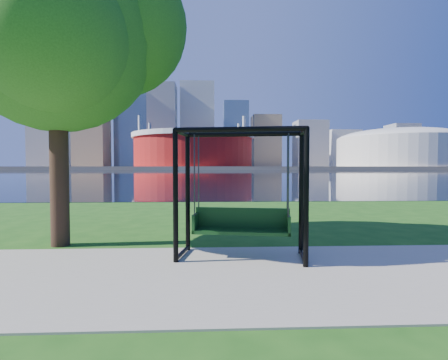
{
  "coord_description": "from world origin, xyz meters",
  "views": [
    {
      "loc": [
        -0.08,
        -6.4,
        1.87
      ],
      "look_at": [
        0.22,
        0.0,
        1.63
      ],
      "focal_mm": 28.0,
      "sensor_mm": 36.0,
      "label": 1
    }
  ],
  "objects": [
    {
      "name": "ground",
      "position": [
        0.0,
        0.0,
        0.0
      ],
      "size": [
        900.0,
        900.0,
        0.0
      ],
      "primitive_type": "plane",
      "color": "#1E5114",
      "rests_on": "ground"
    },
    {
      "name": "path",
      "position": [
        0.0,
        -0.5,
        0.01
      ],
      "size": [
        120.0,
        4.0,
        0.03
      ],
      "primitive_type": "cube",
      "color": "#9E937F",
      "rests_on": "ground"
    },
    {
      "name": "river",
      "position": [
        0.0,
        102.0,
        0.01
      ],
      "size": [
        900.0,
        180.0,
        0.02
      ],
      "primitive_type": "cube",
      "color": "black",
      "rests_on": "ground"
    },
    {
      "name": "far_bank",
      "position": [
        0.0,
        306.0,
        1.0
      ],
      "size": [
        900.0,
        228.0,
        2.0
      ],
      "primitive_type": "cube",
      "color": "#937F60",
      "rests_on": "ground"
    },
    {
      "name": "stadium",
      "position": [
        -10.0,
        235.0,
        14.23
      ],
      "size": [
        83.0,
        83.0,
        32.0
      ],
      "color": "maroon",
      "rests_on": "far_bank"
    },
    {
      "name": "arena",
      "position": [
        135.0,
        235.0,
        15.87
      ],
      "size": [
        84.0,
        84.0,
        26.56
      ],
      "color": "beige",
      "rests_on": "far_bank"
    },
    {
      "name": "skyline",
      "position": [
        -4.27,
        319.39,
        35.89
      ],
      "size": [
        392.0,
        66.0,
        96.5
      ],
      "color": "gray",
      "rests_on": "far_bank"
    },
    {
      "name": "swing",
      "position": [
        0.61,
        0.63,
        1.27
      ],
      "size": [
        2.71,
        1.54,
        2.62
      ],
      "rotation": [
        0.0,
        0.0,
        -0.18
      ],
      "color": "black",
      "rests_on": "ground"
    },
    {
      "name": "park_tree",
      "position": [
        -3.63,
        2.05,
        5.14
      ],
      "size": [
        5.96,
        5.38,
        7.4
      ],
      "color": "black",
      "rests_on": "ground"
    }
  ]
}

